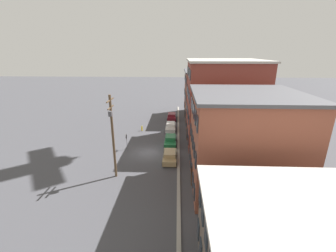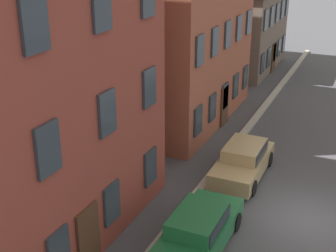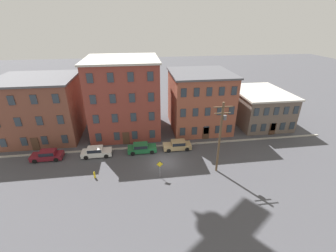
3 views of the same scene
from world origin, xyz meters
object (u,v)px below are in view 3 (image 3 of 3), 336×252
at_px(car_white, 96,151).
at_px(fire_hydrant, 95,175).
at_px(car_green, 142,148).
at_px(car_tan, 177,145).
at_px(car_maroon, 47,155).
at_px(utility_pole, 220,135).
at_px(caution_sign, 160,167).

height_order(car_white, fire_hydrant, car_white).
xyz_separation_m(car_green, fire_hydrant, (-6.26, -5.56, -0.27)).
distance_m(car_green, car_tan, 5.65).
height_order(car_maroon, utility_pole, utility_pole).
relative_size(car_tan, caution_sign, 1.77).
xyz_separation_m(car_green, caution_sign, (2.16, -6.56, 0.90)).
xyz_separation_m(car_white, caution_sign, (8.97, -6.37, 0.90)).
distance_m(car_green, caution_sign, 6.97).
height_order(car_tan, fire_hydrant, car_tan).
bearing_deg(car_green, utility_pole, -31.89).
height_order(car_green, utility_pole, utility_pole).
distance_m(car_white, utility_pole, 18.43).
height_order(car_maroon, car_white, same).
xyz_separation_m(utility_pole, fire_hydrant, (-16.21, 0.63, -5.04)).
relative_size(car_maroon, fire_hydrant, 4.58).
xyz_separation_m(caution_sign, fire_hydrant, (-8.42, 1.00, -1.16)).
relative_size(car_green, utility_pole, 0.45).
relative_size(car_maroon, caution_sign, 1.77).
bearing_deg(fire_hydrant, car_white, 95.81).
relative_size(car_white, caution_sign, 1.77).
bearing_deg(car_tan, fire_hydrant, -154.60).
bearing_deg(car_green, car_white, -178.38).
relative_size(car_maroon, car_green, 1.00).
distance_m(caution_sign, utility_pole, 8.71).
bearing_deg(car_maroon, fire_hydrant, -35.76).
xyz_separation_m(car_green, utility_pole, (9.96, -6.19, 4.77)).
relative_size(car_maroon, car_white, 1.00).
distance_m(car_green, fire_hydrant, 8.38).
bearing_deg(fire_hydrant, car_maroon, 144.24).
xyz_separation_m(caution_sign, utility_pole, (7.80, 0.37, 3.88)).
bearing_deg(car_green, fire_hydrant, -138.38).
bearing_deg(car_maroon, car_white, -0.24).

